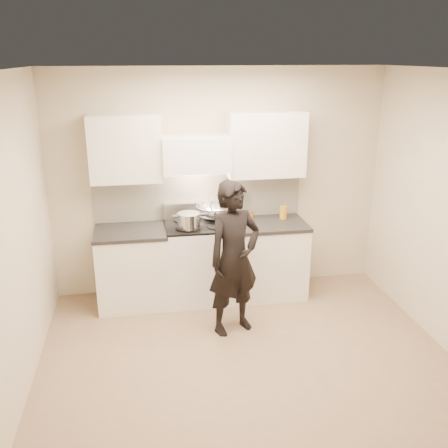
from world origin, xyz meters
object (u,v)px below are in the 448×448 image
object	(u,v)px
stove	(199,261)
wok	(214,210)
counter_right	(266,258)
utensil_crock	(234,209)
person	(234,259)

from	to	relation	value
stove	wok	distance (m)	0.64
counter_right	utensil_crock	xyz separation A→B (m)	(-0.36, 0.25, 0.57)
stove	person	distance (m)	0.91
stove	utensil_crock	size ratio (longest dim) A/B	2.67
wok	person	xyz separation A→B (m)	(0.08, -0.91, -0.25)
wok	utensil_crock	size ratio (longest dim) A/B	1.43
wok	person	world-z (taller)	person
counter_right	utensil_crock	distance (m)	0.72
wok	person	size ratio (longest dim) A/B	0.31
counter_right	wok	distance (m)	0.88
wok	utensil_crock	world-z (taller)	wok
utensil_crock	person	size ratio (longest dim) A/B	0.22
person	utensil_crock	bearing A→B (deg)	57.31
person	counter_right	bearing A→B (deg)	33.27
wok	stove	bearing A→B (deg)	-150.73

